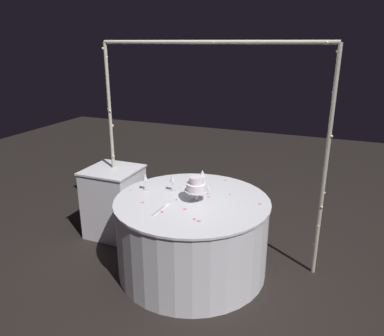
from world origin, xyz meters
The scene contains 22 objects.
ground_plane centered at (0.00, 0.00, 0.00)m, with size 12.00×12.00×0.00m, color black.
decorative_arch centered at (0.00, 0.39, 1.43)m, with size 2.28×0.06×2.14m.
main_table centered at (0.00, 0.00, 0.37)m, with size 1.45×1.45×0.74m.
side_table centered at (-1.10, 0.34, 0.39)m, with size 0.57×0.57×0.79m.
tiered_cake centered at (0.05, -0.01, 0.89)m, with size 0.22×0.22×0.23m.
wine_glass_0 centered at (-0.04, 0.36, 0.87)m, with size 0.07×0.07×0.17m.
wine_glass_1 centered at (-0.51, 0.04, 0.86)m, with size 0.06×0.06×0.17m.
wine_glass_2 centered at (-0.25, 0.12, 0.86)m, with size 0.06×0.06×0.17m.
cake_knife centered at (-0.17, -0.28, 0.74)m, with size 0.04×0.30×0.01m.
rose_petal_0 centered at (0.13, 0.60, 0.74)m, with size 0.03×0.02×0.00m, color #EA6B84.
rose_petal_1 centered at (0.29, 0.25, 0.74)m, with size 0.03×0.02×0.00m, color #EA6B84.
rose_petal_2 centered at (0.08, 0.19, 0.74)m, with size 0.04×0.03×0.00m, color #EA6B84.
rose_petal_3 centered at (0.02, -0.21, 0.74)m, with size 0.04×0.03×0.00m, color #EA6B84.
rose_petal_4 centered at (-0.64, -0.03, 0.74)m, with size 0.02×0.02×0.00m, color #EA6B84.
rose_petal_5 centered at (0.17, -0.36, 0.74)m, with size 0.04×0.02×0.00m, color #EA6B84.
rose_petal_6 centered at (0.22, -0.38, 0.74)m, with size 0.04×0.03×0.00m, color #EA6B84.
rose_petal_7 centered at (0.12, 0.11, 0.74)m, with size 0.03×0.02×0.00m, color #EA6B84.
rose_petal_8 centered at (-0.14, -0.34, 0.74)m, with size 0.04×0.03×0.00m, color #EA6B84.
rose_petal_9 centered at (0.60, 0.14, 0.74)m, with size 0.04×0.03×0.00m, color #EA6B84.
rose_petal_10 centered at (-0.13, -0.05, 0.74)m, with size 0.03×0.02×0.00m, color #EA6B84.
rose_petal_11 centered at (-0.17, 0.57, 0.74)m, with size 0.03×0.02×0.00m, color #EA6B84.
rose_petal_12 centered at (-0.39, -0.23, 0.74)m, with size 0.04×0.03×0.00m, color #EA6B84.
Camera 1 is at (1.20, -2.92, 2.13)m, focal length 34.88 mm.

